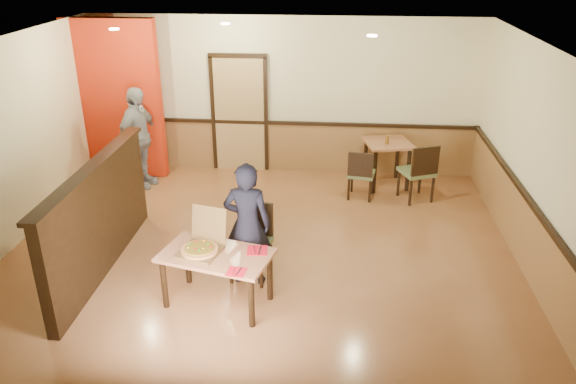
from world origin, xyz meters
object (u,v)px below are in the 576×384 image
at_px(main_table, 216,262).
at_px(passerby, 138,138).
at_px(side_table, 387,152).
at_px(diner, 247,224).
at_px(side_chair_left, 361,173).
at_px(pizza_box, 202,247).
at_px(side_chair_right, 419,170).
at_px(condiment, 387,139).
at_px(diner_chair, 252,238).

bearing_deg(main_table, passerby, 135.57).
relative_size(side_table, diner, 0.57).
distance_m(side_chair_left, side_table, 0.78).
bearing_deg(pizza_box, side_table, 71.62).
height_order(side_table, diner, diner).
bearing_deg(side_chair_right, side_table, -75.12).
bearing_deg(main_table, diner, 75.26).
distance_m(main_table, condiment, 4.27).
height_order(main_table, side_chair_right, side_chair_right).
xyz_separation_m(side_table, pizza_box, (-2.39, -3.71, 0.11)).
distance_m(side_table, passerby, 4.27).
distance_m(main_table, side_table, 4.36).
bearing_deg(diner_chair, side_table, 68.74).
relative_size(pizza_box, condiment, 4.00).
height_order(side_chair_left, diner, diner).
bearing_deg(diner_chair, side_chair_left, 70.18).
height_order(passerby, condiment, passerby).
height_order(side_chair_right, passerby, passerby).
bearing_deg(condiment, main_table, -120.95).
bearing_deg(side_chair_left, diner_chair, 69.52).
height_order(diner_chair, diner, diner).
distance_m(diner, pizza_box, 0.66).
distance_m(diner, passerby, 3.66).
relative_size(side_table, condiment, 5.90).
distance_m(main_table, passerby, 3.93).
relative_size(side_table, passerby, 0.51).
relative_size(diner_chair, side_chair_left, 1.14).
bearing_deg(passerby, pizza_box, -133.76).
xyz_separation_m(passerby, pizza_box, (1.85, -3.31, -0.15)).
bearing_deg(diner, passerby, -48.80).
bearing_deg(side_chair_left, side_chair_right, -170.64).
distance_m(side_chair_left, diner, 3.02).
bearing_deg(side_chair_right, main_table, 26.39).
distance_m(diner_chair, condiment, 3.54).
relative_size(diner_chair, diner, 0.61).
relative_size(main_table, side_table, 1.55).
relative_size(side_chair_left, diner, 0.54).
bearing_deg(side_table, pizza_box, -122.83).
xyz_separation_m(pizza_box, condiment, (2.36, 3.61, 0.15)).
bearing_deg(diner_chair, diner, -92.12).
height_order(main_table, diner, diner).
height_order(side_chair_left, condiment, condiment).
bearing_deg(main_table, diner_chair, 78.65).
bearing_deg(pizza_box, passerby, 133.73).
bearing_deg(diner_chair, condiment, 68.29).
xyz_separation_m(main_table, diner, (0.29, 0.52, 0.23)).
xyz_separation_m(diner_chair, side_chair_left, (1.44, 2.47, -0.06)).
distance_m(main_table, diner_chair, 0.74).
bearing_deg(diner, pizza_box, 47.61).
bearing_deg(side_table, passerby, -174.59).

